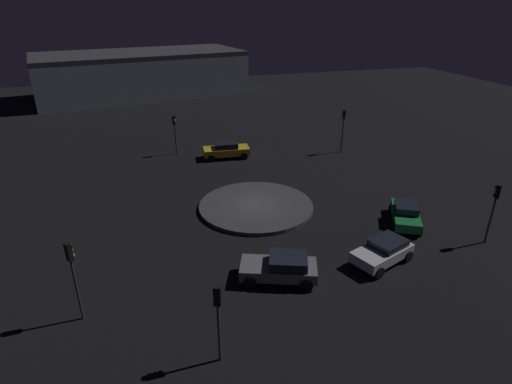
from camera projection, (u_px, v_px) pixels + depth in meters
The scene contains 12 objects.
ground_plane at pixel (256, 208), 31.71m from camera, with size 116.51×116.51×0.00m, color black.
roundabout_island at pixel (256, 206), 31.65m from camera, with size 8.60×8.60×0.29m, color #383838.
car_grey at pixel (281, 267), 23.28m from camera, with size 4.63×3.31×1.53m.
car_silver at pixel (383, 251), 24.87m from camera, with size 4.21×3.14×1.39m.
car_green at pixel (406, 214), 29.25m from camera, with size 3.46×4.42×1.44m.
car_yellow at pixel (226, 150), 41.40m from camera, with size 4.59×2.38×1.58m.
traffic_light_northwest at pixel (495, 202), 26.00m from camera, with size 0.39×0.37×4.09m.
traffic_light_northeast at pixel (72, 266), 19.46m from camera, with size 0.39×0.38×4.33m.
traffic_light_northeast_near at pixel (218, 309), 17.20m from camera, with size 0.36×0.39×3.92m.
traffic_light_south at pixel (175, 127), 41.51m from camera, with size 0.35×0.39×3.99m.
traffic_light_southwest at pixel (343, 123), 41.99m from camera, with size 0.39×0.38×4.39m.
store_building at pixel (141, 73), 68.17m from camera, with size 33.99×19.58×6.75m.
Camera 1 is at (8.01, 27.14, 14.36)m, focal length 29.41 mm.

